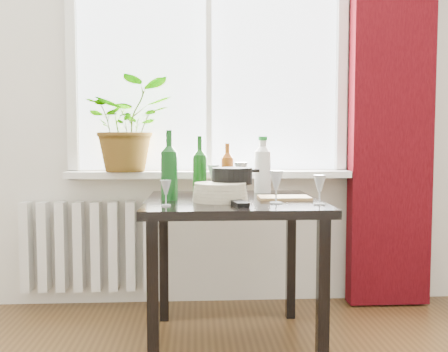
{
  "coord_description": "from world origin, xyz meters",
  "views": [
    {
      "loc": [
        -0.08,
        -0.9,
        1.03
      ],
      "look_at": [
        0.06,
        1.55,
        0.86
      ],
      "focal_mm": 40.0,
      "sensor_mm": 36.0,
      "label": 1
    }
  ],
  "objects": [
    {
      "name": "potted_plant",
      "position": [
        -0.48,
        2.11,
        1.12
      ],
      "size": [
        0.59,
        0.54,
        0.55
      ],
      "primitive_type": "imported",
      "rotation": [
        0.0,
        0.0,
        0.25
      ],
      "color": "#22681B",
      "rests_on": "windowsill"
    },
    {
      "name": "windowsill",
      "position": [
        0.0,
        2.15,
        0.82
      ],
      "size": [
        1.72,
        0.2,
        0.04
      ],
      "color": "white",
      "rests_on": "ground"
    },
    {
      "name": "tv_remote",
      "position": [
        0.11,
        1.32,
        0.75
      ],
      "size": [
        0.09,
        0.2,
        0.02
      ],
      "primitive_type": "cube",
      "rotation": [
        0.0,
        0.0,
        0.17
      ],
      "color": "black",
      "rests_on": "table"
    },
    {
      "name": "wineglass_back_center",
      "position": [
        0.16,
        1.8,
        0.83
      ],
      "size": [
        0.09,
        0.09,
        0.18
      ],
      "primitive_type": null,
      "rotation": [
        0.0,
        0.0,
        0.24
      ],
      "color": "silver",
      "rests_on": "table"
    },
    {
      "name": "cutting_board",
      "position": [
        0.36,
        1.54,
        0.75
      ],
      "size": [
        0.25,
        0.16,
        0.01
      ],
      "primitive_type": "cube",
      "rotation": [
        0.0,
        0.0,
        -0.01
      ],
      "color": "#A37E49",
      "rests_on": "table"
    },
    {
      "name": "radiator",
      "position": [
        -0.75,
        2.18,
        0.38
      ],
      "size": [
        0.8,
        0.1,
        0.55
      ],
      "color": "silver",
      "rests_on": "ground"
    },
    {
      "name": "plate_stack",
      "position": [
        0.03,
        1.46,
        0.78
      ],
      "size": [
        0.33,
        0.33,
        0.09
      ],
      "primitive_type": "cylinder",
      "rotation": [
        0.0,
        0.0,
        0.29
      ],
      "color": "beige",
      "rests_on": "table"
    },
    {
      "name": "table",
      "position": [
        0.1,
        1.55,
        0.65
      ],
      "size": [
        0.85,
        0.85,
        0.74
      ],
      "color": "black",
      "rests_on": "ground"
    },
    {
      "name": "bottle_amber",
      "position": [
        0.1,
        1.92,
        0.88
      ],
      "size": [
        0.08,
        0.08,
        0.28
      ],
      "primitive_type": null,
      "rotation": [
        0.0,
        0.0,
        -0.1
      ],
      "color": "#75370D",
      "rests_on": "table"
    },
    {
      "name": "fondue_pot",
      "position": [
        0.1,
        1.55,
        0.82
      ],
      "size": [
        0.27,
        0.25,
        0.16
      ],
      "primitive_type": null,
      "rotation": [
        0.0,
        0.0,
        0.24
      ],
      "color": "black",
      "rests_on": "table"
    },
    {
      "name": "cleaning_bottle",
      "position": [
        0.29,
        1.86,
        0.9
      ],
      "size": [
        0.11,
        0.11,
        0.32
      ],
      "primitive_type": null,
      "rotation": [
        0.0,
        0.0,
        -0.25
      ],
      "color": "silver",
      "rests_on": "table"
    },
    {
      "name": "wine_bottle_right",
      "position": [
        -0.06,
        1.75,
        0.9
      ],
      "size": [
        0.1,
        0.1,
        0.32
      ],
      "primitive_type": null,
      "rotation": [
        0.0,
        0.0,
        0.38
      ],
      "color": "#0E490E",
      "rests_on": "table"
    },
    {
      "name": "wineglass_back_left",
      "position": [
        0.02,
        1.86,
        0.82
      ],
      "size": [
        0.07,
        0.07,
        0.16
      ],
      "primitive_type": null,
      "rotation": [
        0.0,
        0.0,
        0.1
      ],
      "color": "silver",
      "rests_on": "table"
    },
    {
      "name": "curtain",
      "position": [
        1.12,
        2.12,
        1.3
      ],
      "size": [
        0.5,
        0.12,
        2.56
      ],
      "color": "#340409",
      "rests_on": "ground"
    },
    {
      "name": "wine_bottle_left",
      "position": [
        -0.21,
        1.53,
        0.91
      ],
      "size": [
        0.1,
        0.1,
        0.35
      ],
      "primitive_type": null,
      "rotation": [
        0.0,
        0.0,
        0.23
      ],
      "color": "#0C4112",
      "rests_on": "table"
    },
    {
      "name": "window",
      "position": [
        0.0,
        2.22,
        1.6
      ],
      "size": [
        1.72,
        0.08,
        1.62
      ],
      "color": "white",
      "rests_on": "ground"
    },
    {
      "name": "wineglass_front_left",
      "position": [
        -0.22,
        1.31,
        0.8
      ],
      "size": [
        0.05,
        0.05,
        0.12
      ],
      "primitive_type": null,
      "rotation": [
        0.0,
        0.0,
        0.06
      ],
      "color": "#B1BABF",
      "rests_on": "table"
    },
    {
      "name": "wineglass_front_right",
      "position": [
        0.29,
        1.37,
        0.82
      ],
      "size": [
        0.08,
        0.08,
        0.16
      ],
      "primitive_type": null,
      "rotation": [
        0.0,
        0.0,
        0.16
      ],
      "color": "silver",
      "rests_on": "table"
    },
    {
      "name": "wineglass_far_right",
      "position": [
        0.48,
        1.31,
        0.81
      ],
      "size": [
        0.07,
        0.07,
        0.14
      ],
      "primitive_type": null,
      "rotation": [
        0.0,
        0.0,
        0.26
      ],
      "color": "silver",
      "rests_on": "table"
    }
  ]
}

